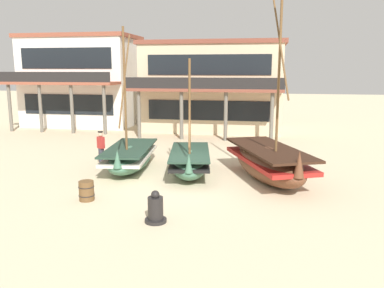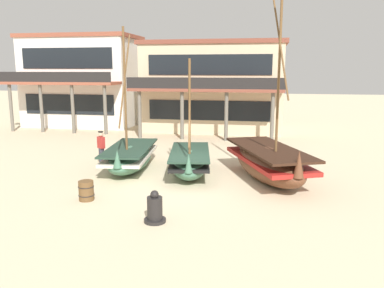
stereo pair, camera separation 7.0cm
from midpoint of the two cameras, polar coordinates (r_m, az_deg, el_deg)
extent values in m
plane|color=beige|center=(16.06, -0.54, -5.58)|extent=(120.00, 120.00, 0.00)
ellipsoid|color=#427056|center=(18.17, -8.85, -2.03)|extent=(2.29, 4.81, 1.06)
cube|color=silver|center=(18.14, -8.86, -1.63)|extent=(2.28, 4.63, 0.13)
cube|color=#243D2F|center=(18.07, -8.89, -0.53)|extent=(2.33, 4.72, 0.07)
cone|color=#427056|center=(15.96, -10.66, -2.14)|extent=(0.39, 0.39, 0.74)
cylinder|color=brown|center=(17.19, -9.57, 7.26)|extent=(0.10, 0.10, 5.54)
cylinder|color=brown|center=(17.16, -9.63, 9.23)|extent=(0.35, 2.42, 3.89)
cube|color=brown|center=(18.42, -8.64, -0.67)|extent=(1.69, 0.35, 0.06)
ellipsoid|color=brown|center=(16.52, 11.12, -2.86)|extent=(3.88, 5.76, 1.37)
cube|color=red|center=(16.48, 11.14, -2.28)|extent=(3.82, 5.57, 0.16)
cube|color=#351E13|center=(16.39, 11.20, -0.72)|extent=(3.90, 5.68, 0.10)
cone|color=brown|center=(14.09, 15.37, -2.84)|extent=(0.51, 0.51, 0.96)
cylinder|color=brown|center=(15.45, 12.59, 9.07)|extent=(0.10, 0.10, 6.34)
cylinder|color=brown|center=(15.47, 12.80, 14.01)|extent=(0.79, 1.76, 4.11)
cube|color=brown|center=(16.78, 10.63, -0.95)|extent=(1.75, 0.86, 0.06)
ellipsoid|color=#427056|center=(17.11, -0.19, -2.73)|extent=(2.30, 4.51, 1.05)
cube|color=black|center=(17.08, -0.19, -2.30)|extent=(2.29, 4.34, 0.13)
cube|color=#243D2F|center=(17.01, -0.19, -1.15)|extent=(2.33, 4.43, 0.07)
cone|color=#427056|center=(14.99, -0.36, -2.83)|extent=(0.37, 0.37, 0.73)
cylinder|color=brown|center=(16.18, -0.24, 4.83)|extent=(0.10, 0.10, 4.22)
cylinder|color=brown|center=(16.15, -0.24, 6.00)|extent=(0.43, 2.16, 3.40)
cube|color=brown|center=(17.34, -0.17, -1.30)|extent=(1.53, 0.41, 0.06)
cylinder|color=#33333D|center=(19.02, -12.86, -1.88)|extent=(0.26, 0.26, 0.88)
cube|color=#B22D28|center=(18.88, -12.95, 0.23)|extent=(0.42, 0.39, 0.54)
sphere|color=beige|center=(18.81, -13.00, 1.39)|extent=(0.22, 0.22, 0.22)
cylinder|color=#2D2823|center=(18.79, -13.02, 1.75)|extent=(0.24, 0.24, 0.05)
cylinder|color=black|center=(12.11, -5.22, -10.97)|extent=(0.66, 0.66, 0.10)
cylinder|color=black|center=(11.97, -5.25, -9.23)|extent=(0.46, 0.46, 0.68)
sphere|color=black|center=(11.83, -5.29, -7.31)|extent=(0.25, 0.25, 0.25)
cylinder|color=brown|center=(14.31, -14.96, -6.56)|extent=(0.52, 0.52, 0.70)
torus|color=black|center=(14.27, -14.99, -5.97)|extent=(0.56, 0.56, 0.03)
torus|color=black|center=(14.36, -14.93, -7.14)|extent=(0.56, 0.56, 0.03)
cube|color=beige|center=(29.92, 3.26, 8.09)|extent=(10.07, 5.49, 6.21)
cube|color=brown|center=(29.95, 3.33, 14.32)|extent=(10.47, 5.71, 0.30)
cube|color=black|center=(27.29, 2.48, 4.89)|extent=(8.46, 0.06, 1.37)
cube|color=black|center=(27.14, 2.53, 11.42)|extent=(8.46, 0.06, 1.37)
cube|color=brown|center=(26.01, 2.13, 7.91)|extent=(10.07, 2.41, 0.20)
cylinder|color=#666056|center=(26.32, -7.53, 4.24)|extent=(0.24, 0.24, 3.11)
cylinder|color=#666056|center=(25.58, -1.37, 4.14)|extent=(0.24, 0.24, 3.11)
cylinder|color=#666056|center=(25.14, 5.07, 3.99)|extent=(0.24, 0.24, 3.11)
cylinder|color=#666056|center=(25.03, 11.65, 3.77)|extent=(0.24, 0.24, 3.11)
cube|color=black|center=(24.85, 1.74, 8.81)|extent=(10.07, 0.08, 0.70)
cube|color=white|center=(33.62, -15.37, 8.58)|extent=(8.54, 5.21, 6.87)
cube|color=brown|center=(33.70, -15.69, 14.68)|extent=(8.88, 5.42, 0.30)
cube|color=black|center=(31.37, -17.33, 5.51)|extent=(7.18, 0.06, 1.51)
cube|color=black|center=(31.26, -17.69, 11.79)|extent=(7.18, 0.06, 1.51)
cube|color=brown|center=(30.35, -18.43, 8.40)|extent=(8.54, 2.16, 0.20)
cylinder|color=#666056|center=(31.77, -24.70, 4.76)|extent=(0.24, 0.24, 3.43)
cylinder|color=#666056|center=(30.43, -20.93, 4.81)|extent=(0.24, 0.24, 3.43)
cylinder|color=#666056|center=(29.23, -16.83, 4.84)|extent=(0.24, 0.24, 3.43)
cylinder|color=#666056|center=(28.19, -12.40, 4.85)|extent=(0.24, 0.24, 3.43)
cube|color=black|center=(29.43, -19.46, 9.16)|extent=(8.54, 0.08, 0.70)
camera|label=1|loc=(0.04, -89.88, 0.02)|focal=36.77mm
camera|label=2|loc=(0.04, 90.12, -0.02)|focal=36.77mm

